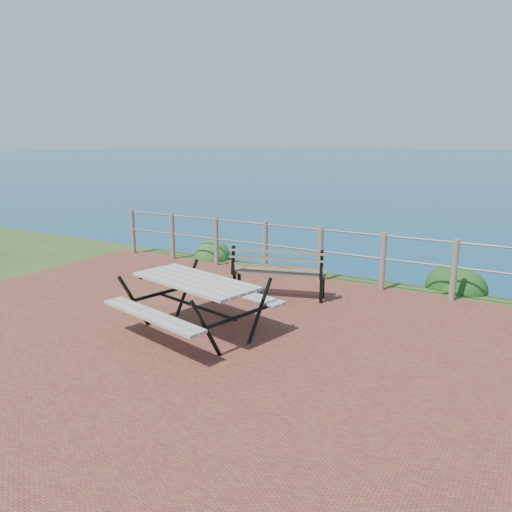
{
  "coord_description": "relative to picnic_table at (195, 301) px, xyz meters",
  "views": [
    {
      "loc": [
        3.44,
        -4.87,
        2.55
      ],
      "look_at": [
        -0.43,
        1.77,
        0.75
      ],
      "focal_mm": 35.0,
      "sensor_mm": 36.0,
      "label": 1
    }
  ],
  "objects": [
    {
      "name": "shrub_lip_east",
      "position": [
        2.62,
        3.84,
        -0.48
      ],
      "size": [
        0.8,
        0.8,
        0.56
      ],
      "primitive_type": "ellipsoid",
      "color": "#144216",
      "rests_on": "ground"
    },
    {
      "name": "ground",
      "position": [
        0.41,
        -0.13,
        -0.48
      ],
      "size": [
        10.0,
        7.0,
        0.12
      ],
      "primitive_type": "cube",
      "color": "brown",
      "rests_on": "ground"
    },
    {
      "name": "park_bench",
      "position": [
        0.21,
        1.97,
        0.09
      ],
      "size": [
        1.58,
        0.81,
        0.87
      ],
      "rotation": [
        0.0,
        0.0,
        0.29
      ],
      "color": "brown",
      "rests_on": "ground"
    },
    {
      "name": "safety_railing",
      "position": [
        0.41,
        3.22,
        0.09
      ],
      "size": [
        9.4,
        0.1,
        1.0
      ],
      "color": "#6B5B4C",
      "rests_on": "ground"
    },
    {
      "name": "picnic_table",
      "position": [
        0.0,
        0.0,
        0.0
      ],
      "size": [
        1.9,
        1.51,
        0.75
      ],
      "rotation": [
        0.0,
        0.0,
        -0.23
      ],
      "color": "gray",
      "rests_on": "ground"
    },
    {
      "name": "shrub_lip_west",
      "position": [
        -2.33,
        3.65,
        -0.48
      ],
      "size": [
        0.86,
        0.86,
        0.64
      ],
      "primitive_type": "ellipsoid",
      "color": "#225A21",
      "rests_on": "ground"
    }
  ]
}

